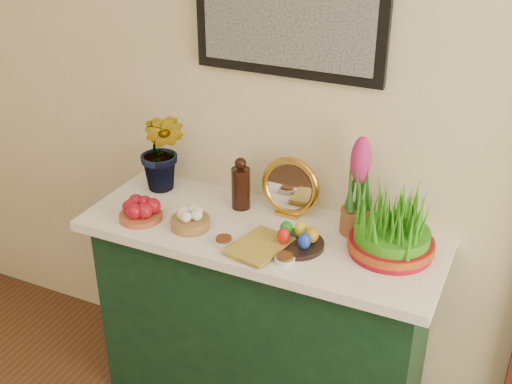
{
  "coord_description": "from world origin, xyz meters",
  "views": [
    {
      "loc": [
        0.71,
        0.07,
        2.15
      ],
      "look_at": [
        -0.17,
        1.95,
        1.07
      ],
      "focal_mm": 45.0,
      "sensor_mm": 36.0,
      "label": 1
    }
  ],
  "objects_px": {
    "sideboard": "(261,324)",
    "mirror": "(290,188)",
    "wheatgrass_sabzeh": "(393,226)",
    "book": "(240,238)",
    "hyacinth_green": "(162,138)"
  },
  "relations": [
    {
      "from": "book",
      "to": "sideboard",
      "type": "bearing_deg",
      "value": 88.44
    },
    {
      "from": "wheatgrass_sabzeh",
      "to": "book",
      "type": "bearing_deg",
      "value": -162.4
    },
    {
      "from": "mirror",
      "to": "wheatgrass_sabzeh",
      "type": "bearing_deg",
      "value": -13.79
    },
    {
      "from": "mirror",
      "to": "wheatgrass_sabzeh",
      "type": "relative_size",
      "value": 0.79
    },
    {
      "from": "sideboard",
      "to": "hyacinth_green",
      "type": "xyz_separation_m",
      "value": [
        -0.51,
        0.12,
        0.7
      ]
    },
    {
      "from": "book",
      "to": "mirror",
      "type": "bearing_deg",
      "value": 84.48
    },
    {
      "from": "mirror",
      "to": "wheatgrass_sabzeh",
      "type": "xyz_separation_m",
      "value": [
        0.44,
        -0.11,
        -0.01
      ]
    },
    {
      "from": "hyacinth_green",
      "to": "book",
      "type": "bearing_deg",
      "value": -29.37
    },
    {
      "from": "book",
      "to": "wheatgrass_sabzeh",
      "type": "distance_m",
      "value": 0.55
    },
    {
      "from": "sideboard",
      "to": "book",
      "type": "distance_m",
      "value": 0.5
    },
    {
      "from": "sideboard",
      "to": "hyacinth_green",
      "type": "height_order",
      "value": "hyacinth_green"
    },
    {
      "from": "sideboard",
      "to": "mirror",
      "type": "relative_size",
      "value": 5.31
    },
    {
      "from": "wheatgrass_sabzeh",
      "to": "sideboard",
      "type": "bearing_deg",
      "value": -175.22
    },
    {
      "from": "sideboard",
      "to": "hyacinth_green",
      "type": "distance_m",
      "value": 0.88
    },
    {
      "from": "sideboard",
      "to": "mirror",
      "type": "xyz_separation_m",
      "value": [
        0.05,
        0.15,
        0.58
      ]
    }
  ]
}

